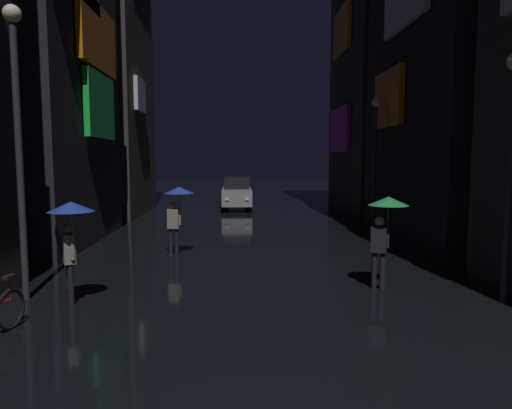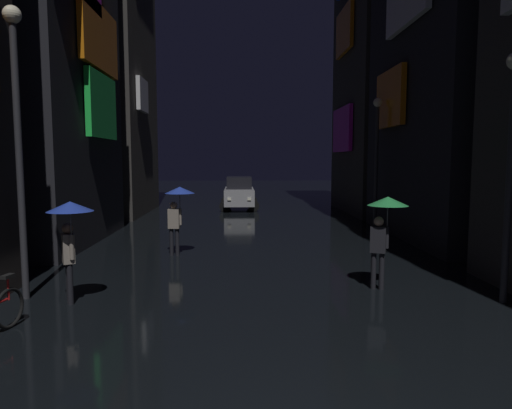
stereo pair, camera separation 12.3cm
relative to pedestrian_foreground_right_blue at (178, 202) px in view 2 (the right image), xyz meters
name	(u,v)px [view 2 (the right image)]	position (x,y,z in m)	size (l,w,h in m)	color
building_left_mid	(34,52)	(-5.15, 2.42, 4.93)	(4.25, 7.33, 13.16)	black
building_left_far	(106,27)	(-5.17, 11.34, 8.26)	(4.25, 7.17, 19.83)	#33302D
building_right_far	(384,9)	(9.80, 11.51, 9.45)	(4.25, 7.50, 22.23)	#33302D
pedestrian_foreground_right_blue	(178,202)	(0.00, 0.00, 0.00)	(0.90, 0.90, 2.12)	black
pedestrian_midstreet_left_green	(385,217)	(5.13, -3.87, 0.00)	(0.90, 0.90, 2.12)	black
pedestrian_near_crossing_blue	(70,224)	(-1.53, -4.73, 0.00)	(0.90, 0.90, 2.12)	black
car_distant	(239,193)	(1.88, 13.15, -0.74)	(2.26, 4.15, 1.92)	#99999E
streetlamp_right_near	(511,147)	(7.32, -4.90, 1.53)	(0.36, 0.36, 5.06)	#2D2D33
streetlamp_left_near	(17,122)	(-2.68, -4.26, 2.05)	(0.36, 0.36, 6.02)	#2D2D33
streetlamp_right_far	(377,149)	(7.32, 4.08, 1.69)	(0.36, 0.36, 5.35)	#2D2D33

